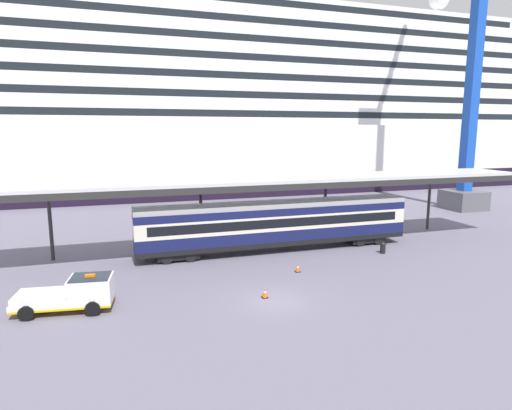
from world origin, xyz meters
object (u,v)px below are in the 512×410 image
Objects in this scene: train_carriage at (276,223)px; quay_bollard at (383,247)px; cruise_ship at (227,111)px; dockside_crane at (476,63)px; service_truck at (74,293)px; traffic_cone_near at (298,268)px; traffic_cone_mid at (265,293)px.

train_carriage is 8.92m from quay_bollard.
dockside_crane reaches higher than cruise_ship.
train_carriage is 23.93× the size of quay_bollard.
quay_bollard is (23.02, 4.52, -0.47)m from service_truck.
cruise_ship reaches higher than quay_bollard.
dockside_crane is 31.54m from quay_bollard.
service_truck is (-15.04, -8.08, -1.32)m from train_carriage.
dockside_crane is at bearing -52.64° from cruise_ship.
traffic_cone_mid is (-3.80, -3.85, 0.01)m from traffic_cone_near.
train_carriage is 0.40× the size of dockside_crane.
service_truck is at bearing -151.74° from train_carriage.
traffic_cone_mid is 43.65m from dockside_crane.
traffic_cone_mid is (10.70, -1.57, -0.69)m from service_truck.
traffic_cone_mid is at bearing -134.61° from traffic_cone_near.
dockside_crane is at bearing 19.92° from train_carriage.
traffic_cone_near is 8.82m from quay_bollard.
dockside_crane is (44.89, 18.90, 17.12)m from service_truck.
traffic_cone_near is 0.98× the size of traffic_cone_mid.
service_truck is 8.73× the size of traffic_cone_mid.
cruise_ship is 159.62× the size of quay_bollard.
train_carriage is 10.77m from traffic_cone_mid.
service_truck is at bearing 171.66° from traffic_cone_mid.
traffic_cone_near is 0.01× the size of dockside_crane.
cruise_ship is 2.69× the size of dockside_crane.
traffic_cone_near is at bearing 8.94° from service_truck.
train_carriage is at bearing -98.76° from cruise_ship.
traffic_cone_mid is (-4.34, -9.65, -2.00)m from train_carriage.
cruise_ship reaches higher than train_carriage.
dockside_crane is at bearing 28.67° from traffic_cone_near.
train_carriage is at bearing 155.93° from quay_bollard.
dockside_crane is at bearing 33.33° from quay_bollard.
traffic_cone_near is (14.49, 2.28, -0.69)m from service_truck.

